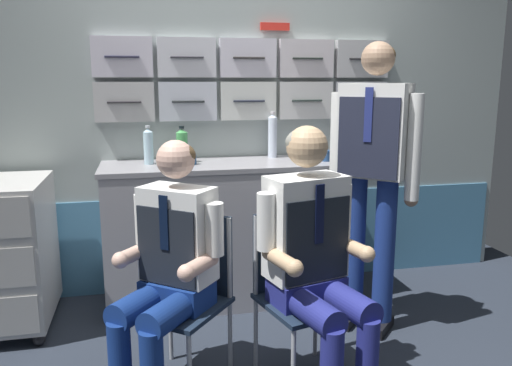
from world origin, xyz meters
The scene contains 13 objects.
galley_bulkhead centered at (0.01, 1.37, 1.07)m, with size 4.20×0.14×2.15m.
galley_counter centered at (-0.04, 1.09, 0.47)m, with size 1.64×0.53×0.93m.
service_trolley centered at (-1.36, 0.96, 0.48)m, with size 0.40×0.65×0.89m.
folding_chair_left centered at (-0.40, 0.20, 0.50)m, with size 0.56×0.56×0.82m.
crew_member_left centered at (-0.50, 0.07, 0.65)m, with size 0.60×0.64×1.20m.
folding_chair_right centered at (0.12, 0.13, 0.50)m, with size 0.49×0.49×0.82m.
crew_member_right centered at (0.16, -0.02, 0.69)m, with size 0.53×0.68×1.26m.
crew_member_standing centered at (0.69, 0.52, 0.99)m, with size 0.42×0.41×1.67m.
water_bottle_tall centered at (0.28, 1.25, 1.08)m, with size 0.06×0.06×0.31m.
sparkling_bottle_green centered at (-0.55, 1.14, 1.05)m, with size 0.06×0.06×0.25m.
water_bottle_short centered at (-0.34, 1.16, 1.05)m, with size 0.07×0.07×0.24m.
coffee_cup_spare centered at (-0.30, 1.07, 0.97)m, with size 0.07×0.07×0.06m.
paper_cup_blue centered at (0.59, 1.02, 0.97)m, with size 0.07×0.07×0.07m.
Camera 1 is at (-0.58, -2.17, 1.46)m, focal length 36.15 mm.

